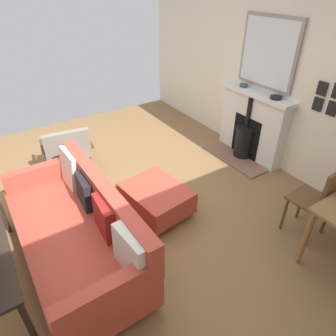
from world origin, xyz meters
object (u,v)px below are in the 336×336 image
at_px(mantel_bowl_near, 244,85).
at_px(mantel_bowl_far, 276,97).
at_px(ottoman, 156,198).
at_px(dining_chair_near_fireplace, 320,198).
at_px(fireplace, 250,129).
at_px(armchair_accent, 67,148).
at_px(sofa, 79,231).

distance_m(mantel_bowl_near, mantel_bowl_far, 0.62).
xyz_separation_m(ottoman, dining_chair_near_fireplace, (-1.24, 1.27, 0.32)).
xyz_separation_m(fireplace, mantel_bowl_far, (-0.02, 0.34, 0.61)).
distance_m(ottoman, armchair_accent, 1.55).
bearing_deg(dining_chair_near_fireplace, ottoman, -45.70).
bearing_deg(ottoman, fireplace, -168.58).
height_order(fireplace, armchair_accent, fireplace).
relative_size(mantel_bowl_far, armchair_accent, 0.20).
distance_m(sofa, ottoman, 1.03).
height_order(mantel_bowl_far, ottoman, mantel_bowl_far).
bearing_deg(sofa, fireplace, -169.08).
distance_m(mantel_bowl_near, dining_chair_near_fireplace, 2.15).
xyz_separation_m(ottoman, armchair_accent, (0.62, -1.40, 0.22)).
bearing_deg(armchair_accent, dining_chair_near_fireplace, 124.88).
bearing_deg(mantel_bowl_far, sofa, 4.49).
xyz_separation_m(armchair_accent, dining_chair_near_fireplace, (-1.86, 2.67, 0.10)).
bearing_deg(mantel_bowl_near, sofa, 15.91).
bearing_deg(mantel_bowl_near, dining_chair_near_fireplace, 69.47).
height_order(mantel_bowl_far, sofa, mantel_bowl_far).
bearing_deg(dining_chair_near_fireplace, armchair_accent, -55.12).
height_order(mantel_bowl_far, armchair_accent, mantel_bowl_far).
relative_size(fireplace, dining_chair_near_fireplace, 1.34).
distance_m(fireplace, mantel_bowl_far, 0.70).
bearing_deg(dining_chair_near_fireplace, fireplace, -113.10).
bearing_deg(dining_chair_near_fireplace, sofa, -26.01).
xyz_separation_m(fireplace, mantel_bowl_near, (-0.02, -0.28, 0.61)).
relative_size(ottoman, armchair_accent, 1.11).
bearing_deg(dining_chair_near_fireplace, mantel_bowl_near, -110.53).
bearing_deg(dining_chair_near_fireplace, mantel_bowl_far, -118.71).
distance_m(fireplace, mantel_bowl_near, 0.67).
xyz_separation_m(mantel_bowl_near, mantel_bowl_far, (-0.00, 0.62, -0.00)).
distance_m(mantel_bowl_near, sofa, 3.18).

